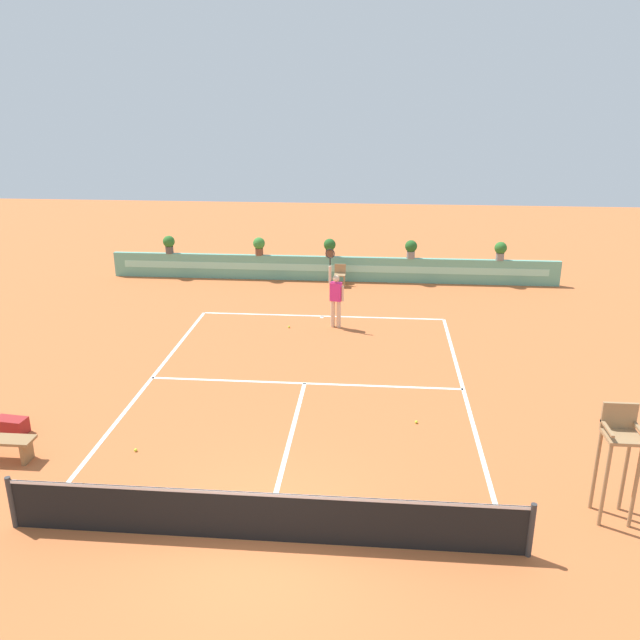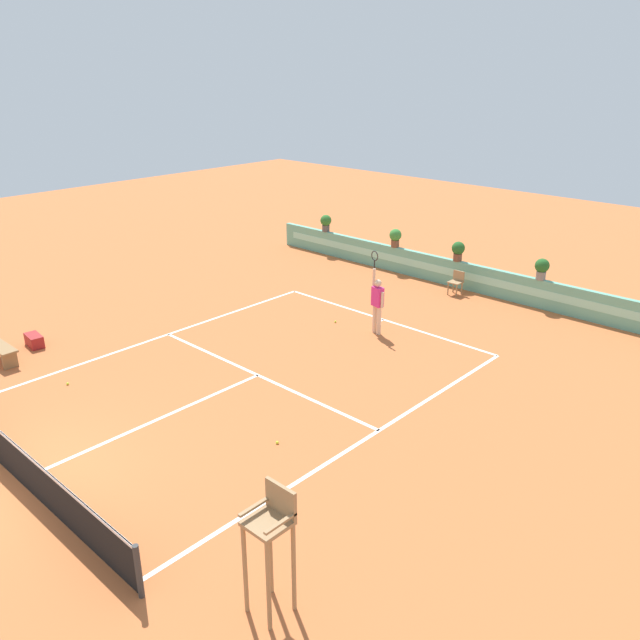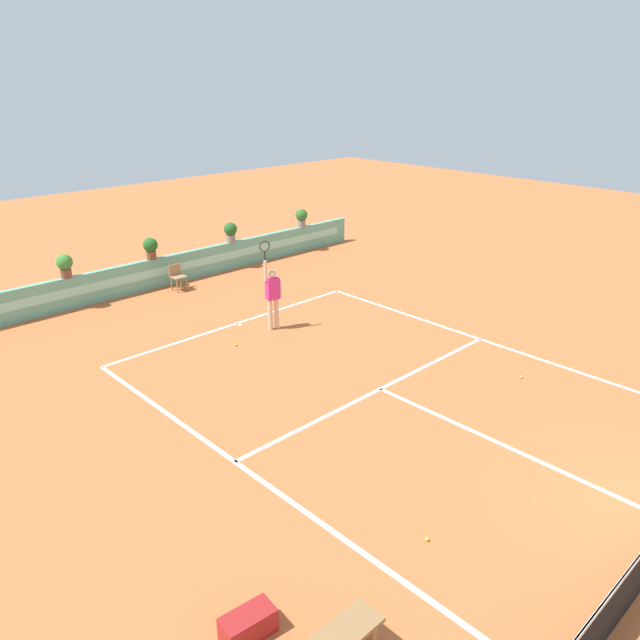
# 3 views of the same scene
# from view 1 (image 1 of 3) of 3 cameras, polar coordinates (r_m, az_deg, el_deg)

# --- Properties ---
(ground_plane) EXTENTS (60.00, 60.00, 0.00)m
(ground_plane) POSITION_cam_1_polar(r_m,az_deg,el_deg) (16.90, -1.50, -6.11)
(ground_plane) COLOR #BC6033
(court_lines) EXTENTS (8.32, 11.94, 0.01)m
(court_lines) POSITION_cam_1_polar(r_m,az_deg,el_deg) (17.55, -1.24, -5.10)
(court_lines) COLOR white
(court_lines) RESTS_ON ground
(net) EXTENTS (8.92, 0.10, 1.00)m
(net) POSITION_cam_1_polar(r_m,az_deg,el_deg) (11.51, -5.01, -16.56)
(net) COLOR #333333
(net) RESTS_ON ground
(back_wall_barrier) EXTENTS (18.00, 0.21, 1.00)m
(back_wall_barrier) POSITION_cam_1_polar(r_m,az_deg,el_deg) (26.49, 1.01, 4.50)
(back_wall_barrier) COLOR #60A88E
(back_wall_barrier) RESTS_ON ground
(umpire_chair) EXTENTS (0.60, 0.60, 2.14)m
(umpire_chair) POSITION_cam_1_polar(r_m,az_deg,el_deg) (12.73, 24.54, -10.20)
(umpire_chair) COLOR #99754C
(umpire_chair) RESTS_ON ground
(ball_kid_chair) EXTENTS (0.44, 0.44, 0.85)m
(ball_kid_chair) POSITION_cam_1_polar(r_m,az_deg,el_deg) (25.77, 1.75, 4.02)
(ball_kid_chair) COLOR #99754C
(ball_kid_chair) RESTS_ON ground
(gear_bag) EXTENTS (0.74, 0.44, 0.36)m
(gear_bag) POSITION_cam_1_polar(r_m,az_deg,el_deg) (16.34, -25.28, -8.32)
(gear_bag) COLOR maroon
(gear_bag) RESTS_ON ground
(tennis_player) EXTENTS (0.61, 0.29, 2.58)m
(tennis_player) POSITION_cam_1_polar(r_m,az_deg,el_deg) (21.00, 1.38, 2.10)
(tennis_player) COLOR beige
(tennis_player) RESTS_ON ground
(tennis_ball_near_baseline) EXTENTS (0.07, 0.07, 0.07)m
(tennis_ball_near_baseline) POSITION_cam_1_polar(r_m,az_deg,el_deg) (21.25, -2.71, -0.60)
(tennis_ball_near_baseline) COLOR #CCE033
(tennis_ball_near_baseline) RESTS_ON ground
(tennis_ball_mid_court) EXTENTS (0.07, 0.07, 0.07)m
(tennis_ball_mid_court) POSITION_cam_1_polar(r_m,az_deg,el_deg) (15.44, 8.38, -8.77)
(tennis_ball_mid_court) COLOR #CCE033
(tennis_ball_mid_court) RESTS_ON ground
(tennis_ball_by_sideline) EXTENTS (0.07, 0.07, 0.07)m
(tennis_ball_by_sideline) POSITION_cam_1_polar(r_m,az_deg,el_deg) (14.72, -15.75, -10.84)
(tennis_ball_by_sideline) COLOR #CCE033
(tennis_ball_by_sideline) RESTS_ON ground
(potted_plant_left) EXTENTS (0.48, 0.48, 0.72)m
(potted_plant_left) POSITION_cam_1_polar(r_m,az_deg,el_deg) (26.64, -5.33, 6.52)
(potted_plant_left) COLOR brown
(potted_plant_left) RESTS_ON back_wall_barrier
(potted_plant_far_left) EXTENTS (0.48, 0.48, 0.72)m
(potted_plant_far_left) POSITION_cam_1_polar(r_m,az_deg,el_deg) (27.54, -13.01, 6.53)
(potted_plant_far_left) COLOR #514C47
(potted_plant_far_left) RESTS_ON back_wall_barrier
(potted_plant_centre) EXTENTS (0.48, 0.48, 0.72)m
(potted_plant_centre) POSITION_cam_1_polar(r_m,az_deg,el_deg) (26.28, 0.84, 6.43)
(potted_plant_centre) COLOR brown
(potted_plant_centre) RESTS_ON back_wall_barrier
(potted_plant_far_right) EXTENTS (0.48, 0.48, 0.72)m
(potted_plant_far_right) POSITION_cam_1_polar(r_m,az_deg,el_deg) (26.66, 15.44, 5.92)
(potted_plant_far_right) COLOR gray
(potted_plant_far_right) RESTS_ON back_wall_barrier
(potted_plant_right) EXTENTS (0.48, 0.48, 0.72)m
(potted_plant_right) POSITION_cam_1_polar(r_m,az_deg,el_deg) (26.25, 7.93, 6.23)
(potted_plant_right) COLOR gray
(potted_plant_right) RESTS_ON back_wall_barrier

